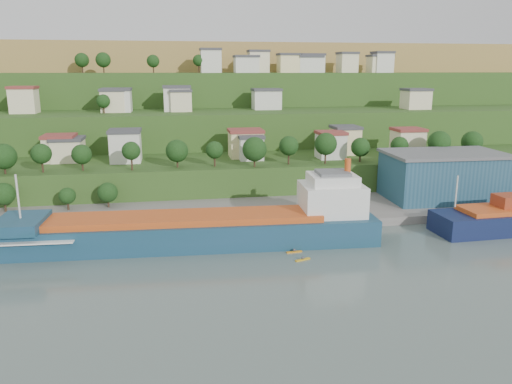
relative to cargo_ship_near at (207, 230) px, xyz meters
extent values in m
plane|color=#4B5B56|center=(13.92, -9.24, -3.17)|extent=(500.00, 500.00, 0.00)
cube|color=slate|center=(33.92, 18.76, -3.17)|extent=(220.00, 26.00, 4.00)
cube|color=slate|center=(-41.08, 12.76, -3.17)|extent=(40.00, 18.00, 2.40)
cube|color=#284719|center=(13.92, 46.76, -3.17)|extent=(260.00, 32.00, 20.00)
cube|color=#284719|center=(13.92, 76.76, -3.17)|extent=(280.00, 32.00, 44.00)
cube|color=#284719|center=(13.92, 106.76, -3.17)|extent=(300.00, 32.00, 70.00)
cube|color=olive|center=(13.92, 180.76, -3.17)|extent=(360.00, 120.00, 96.00)
cube|color=beige|center=(-38.96, 51.49, 10.32)|extent=(8.43, 8.62, 6.98)
cube|color=brown|center=(-38.96, 51.49, 14.26)|extent=(9.03, 9.22, 0.90)
cube|color=beige|center=(-36.66, 51.06, 9.93)|extent=(8.56, 8.82, 6.20)
cube|color=#3F3F44|center=(-36.66, 51.06, 13.48)|extent=(9.16, 9.42, 0.90)
cube|color=silver|center=(-19.95, 47.57, 11.12)|extent=(8.59, 8.93, 8.57)
cube|color=#3F3F44|center=(-19.95, 47.57, 15.85)|extent=(9.19, 9.53, 0.90)
cube|color=beige|center=(15.73, 49.97, 10.65)|extent=(9.90, 8.99, 7.64)
cube|color=brown|center=(15.73, 49.97, 14.92)|extent=(10.50, 9.59, 0.90)
cube|color=silver|center=(16.56, 45.74, 10.06)|extent=(7.02, 7.94, 6.45)
cube|color=#3F3F44|center=(16.56, 45.74, 13.73)|extent=(7.62, 8.54, 0.90)
cube|color=silver|center=(40.79, 43.35, 10.48)|extent=(7.79, 7.61, 7.30)
cube|color=brown|center=(40.79, 43.35, 14.58)|extent=(8.39, 8.21, 0.90)
cube|color=beige|center=(47.88, 50.36, 10.86)|extent=(7.86, 8.50, 8.05)
cube|color=#3F3F44|center=(47.88, 50.36, 15.33)|extent=(8.46, 9.10, 0.90)
cube|color=beige|center=(65.74, 43.49, 10.73)|extent=(8.53, 7.74, 7.79)
cube|color=brown|center=(65.74, 43.49, 15.07)|extent=(9.13, 8.34, 0.90)
cube|color=beige|center=(-54.85, 78.96, 22.85)|extent=(8.20, 7.44, 8.03)
cube|color=brown|center=(-54.85, 78.96, 27.32)|extent=(8.80, 8.04, 0.90)
cube|color=beige|center=(-25.88, 78.34, 22.35)|extent=(7.96, 7.27, 7.03)
cube|color=#3F3F44|center=(-25.88, 78.34, 26.32)|extent=(8.56, 7.87, 0.90)
cube|color=silver|center=(-24.71, 79.33, 22.46)|extent=(9.51, 8.79, 7.25)
cube|color=#3F3F44|center=(-24.71, 79.33, 26.53)|extent=(10.11, 9.39, 0.90)
cube|color=silver|center=(-4.22, 79.50, 22.81)|extent=(9.14, 8.02, 7.96)
cube|color=#3F3F44|center=(-4.22, 79.50, 27.24)|extent=(9.74, 8.62, 0.90)
cube|color=beige|center=(-2.89, 77.70, 22.19)|extent=(7.15, 7.19, 6.72)
cube|color=#3F3F44|center=(-2.89, 77.70, 26.01)|extent=(7.75, 7.79, 0.90)
cube|color=silver|center=(28.34, 82.10, 22.17)|extent=(9.93, 7.86, 6.67)
cube|color=#3F3F44|center=(28.34, 82.10, 25.95)|extent=(10.53, 8.46, 0.90)
cube|color=beige|center=(83.06, 73.97, 22.17)|extent=(8.83, 8.05, 6.67)
cube|color=#3F3F44|center=(83.06, 73.97, 25.95)|extent=(9.43, 8.65, 0.90)
cube|color=silver|center=(10.16, 107.21, 36.22)|extent=(8.09, 7.03, 8.77)
cube|color=#3F3F44|center=(10.16, 107.21, 41.06)|extent=(8.69, 7.63, 0.90)
cube|color=silver|center=(24.29, 104.90, 34.85)|extent=(9.47, 7.77, 6.03)
cube|color=#3F3F44|center=(24.29, 104.90, 38.31)|extent=(10.07, 8.37, 0.90)
cube|color=beige|center=(30.24, 110.48, 35.98)|extent=(8.18, 7.51, 8.30)
cube|color=#3F3F44|center=(30.24, 110.48, 40.58)|extent=(8.78, 8.11, 0.90)
cube|color=beige|center=(42.27, 107.13, 35.30)|extent=(8.22, 8.25, 6.94)
cube|color=#3F3F44|center=(42.27, 107.13, 39.22)|extent=(8.82, 8.85, 0.90)
cube|color=silver|center=(51.18, 107.25, 34.87)|extent=(9.93, 8.68, 6.08)
cube|color=#3F3F44|center=(51.18, 107.25, 38.36)|extent=(10.53, 9.28, 0.90)
cube|color=silver|center=(52.48, 108.77, 35.30)|extent=(9.76, 8.50, 6.93)
cube|color=#3F3F44|center=(52.48, 108.77, 39.21)|extent=(10.36, 9.10, 0.90)
cube|color=beige|center=(67.63, 106.77, 35.61)|extent=(7.23, 8.02, 7.55)
cube|color=#3F3F44|center=(67.63, 106.77, 39.83)|extent=(7.83, 8.62, 0.90)
cube|color=beige|center=(81.32, 104.83, 35.07)|extent=(9.34, 7.40, 6.47)
cube|color=#3F3F44|center=(81.32, 104.83, 38.76)|extent=(9.94, 8.00, 0.90)
cube|color=silver|center=(82.16, 104.34, 35.74)|extent=(7.57, 7.62, 7.82)
cube|color=#3F3F44|center=(82.16, 104.34, 40.11)|extent=(8.17, 8.22, 0.90)
cylinder|color=#382619|center=(-49.39, 34.57, 8.21)|extent=(0.50, 0.50, 2.76)
sphere|color=black|center=(-49.39, 34.57, 11.41)|extent=(6.60, 6.60, 6.60)
cylinder|color=#382619|center=(-40.27, 35.07, 8.58)|extent=(0.50, 0.50, 3.49)
sphere|color=black|center=(-40.27, 35.07, 11.78)|extent=(5.27, 5.27, 5.27)
cylinder|color=#382619|center=(-30.40, 35.96, 8.28)|extent=(0.50, 0.50, 2.90)
sphere|color=black|center=(-30.40, 35.96, 11.19)|extent=(5.29, 5.29, 5.29)
cylinder|color=#382619|center=(-17.41, 34.08, 8.79)|extent=(0.50, 0.50, 3.92)
sphere|color=black|center=(-17.41, 34.08, 12.10)|extent=(4.92, 4.92, 4.92)
cylinder|color=#382619|center=(-5.35, 36.09, 8.28)|extent=(0.50, 0.50, 2.90)
sphere|color=black|center=(-5.35, 36.09, 11.43)|extent=(6.16, 6.16, 6.16)
cylinder|color=#382619|center=(4.91, 35.87, 8.49)|extent=(0.50, 0.50, 3.31)
sphere|color=black|center=(4.91, 35.87, 11.46)|extent=(4.82, 4.82, 4.82)
cylinder|color=#382619|center=(15.70, 33.14, 8.39)|extent=(0.50, 0.50, 3.11)
sphere|color=black|center=(15.70, 33.14, 11.80)|extent=(6.73, 6.73, 6.73)
cylinder|color=#382619|center=(25.91, 35.48, 8.73)|extent=(0.50, 0.50, 3.80)
sphere|color=black|center=(25.91, 35.48, 12.15)|extent=(5.52, 5.52, 5.52)
cylinder|color=#382619|center=(36.48, 34.67, 8.81)|extent=(0.50, 0.50, 3.95)
sphere|color=black|center=(36.48, 34.67, 12.54)|extent=(6.39, 6.39, 6.39)
cylinder|color=#382619|center=(47.31, 35.70, 8.25)|extent=(0.50, 0.50, 2.83)
sphere|color=black|center=(47.31, 35.70, 11.18)|extent=(5.52, 5.52, 5.52)
cylinder|color=#382619|center=(59.71, 36.41, 8.33)|extent=(0.50, 0.50, 3.00)
sphere|color=black|center=(59.71, 36.41, 11.27)|extent=(5.21, 5.21, 5.21)
cylinder|color=#382619|center=(70.30, 32.82, 8.76)|extent=(0.50, 0.50, 3.86)
sphere|color=black|center=(70.30, 32.82, 12.49)|extent=(6.56, 6.56, 6.56)
cylinder|color=#382619|center=(82.26, 35.07, 8.58)|extent=(0.50, 0.50, 3.49)
sphere|color=black|center=(82.26, 35.07, 12.04)|extent=(6.27, 6.27, 6.27)
cylinder|color=#382619|center=(-28.62, 73.78, 20.22)|extent=(0.50, 0.50, 2.78)
sphere|color=black|center=(-28.62, 73.78, 22.86)|extent=(4.53, 4.53, 4.53)
cylinder|color=#382619|center=(-26.55, 84.45, 20.39)|extent=(0.50, 0.50, 3.12)
sphere|color=black|center=(-26.55, 84.45, 23.32)|extent=(4.97, 4.97, 4.97)
cylinder|color=#382619|center=(-31.55, 105.43, 33.49)|extent=(0.50, 0.50, 3.32)
sphere|color=black|center=(-31.55, 105.43, 36.74)|extent=(5.77, 5.77, 5.77)
cylinder|color=#382619|center=(-40.50, 112.15, 33.53)|extent=(0.50, 0.50, 3.40)
sphere|color=black|center=(-40.50, 112.15, 36.77)|extent=(5.57, 5.57, 5.57)
cylinder|color=#382619|center=(-12.57, 103.00, 33.39)|extent=(0.50, 0.50, 3.12)
sphere|color=black|center=(-12.57, 103.00, 36.29)|extent=(4.88, 4.88, 4.88)
cylinder|color=#382619|center=(5.18, 105.46, 33.63)|extent=(0.50, 0.50, 3.59)
sphere|color=black|center=(5.18, 105.46, 36.67)|extent=(4.56, 4.56, 4.56)
cube|color=#143B4B|center=(-2.55, 0.00, -1.51)|extent=(77.62, 15.62, 7.71)
cube|color=#BE4A19|center=(-4.75, 0.00, 3.00)|extent=(57.70, 12.52, 1.32)
cube|color=#143B4B|center=(-36.71, 0.00, 3.45)|extent=(9.36, 12.51, 2.20)
cube|color=silver|center=(27.21, 0.00, 5.65)|extent=(13.71, 11.61, 6.61)
cube|color=silver|center=(27.21, 0.00, 10.06)|extent=(10.31, 9.26, 2.20)
cube|color=#595B5E|center=(27.21, 0.00, 11.49)|extent=(6.91, 6.91, 0.66)
cylinder|color=#BE4A19|center=(30.51, 0.00, 12.81)|extent=(1.38, 1.38, 3.31)
cylinder|color=silver|center=(-36.71, 0.00, 8.96)|extent=(0.41, 0.41, 8.82)
cube|color=silver|center=(-33.41, 0.00, 1.02)|extent=(15.98, 13.14, 0.28)
cylinder|color=silver|center=(55.61, -1.69, 6.59)|extent=(0.34, 0.34, 7.19)
cube|color=navy|center=(65.40, 20.83, 4.83)|extent=(30.44, 18.75, 12.00)
cube|color=#595B5E|center=(65.40, 20.83, 11.23)|extent=(31.47, 19.77, 0.80)
cube|color=silver|center=(-33.98, 10.50, -0.57)|extent=(6.36, 3.58, 2.80)
cube|color=silver|center=(-32.38, 11.21, -1.61)|extent=(3.62, 1.56, 0.71)
cube|color=orange|center=(17.05, -7.74, -3.05)|extent=(3.29, 0.87, 0.24)
sphere|color=#3F3F44|center=(17.05, -7.74, -2.64)|extent=(0.57, 0.57, 0.57)
cube|color=gold|center=(17.65, -12.18, -3.05)|extent=(3.26, 1.64, 0.24)
sphere|color=#3F3F44|center=(17.65, -12.18, -2.64)|extent=(0.57, 0.57, 0.57)
camera|label=1|loc=(-6.66, -100.72, 32.97)|focal=35.00mm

